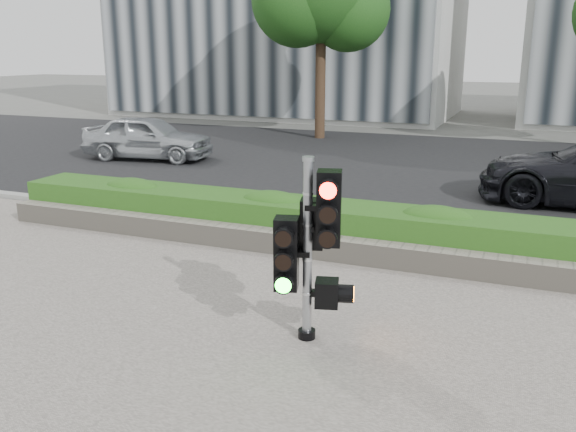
{
  "coord_description": "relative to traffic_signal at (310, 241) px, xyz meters",
  "views": [
    {
      "loc": [
        2.72,
        -6.48,
        3.09
      ],
      "look_at": [
        -0.13,
        0.6,
        1.01
      ],
      "focal_mm": 38.0,
      "sensor_mm": 36.0,
      "label": 1
    }
  ],
  "objects": [
    {
      "name": "traffic_signal",
      "position": [
        0.0,
        0.0,
        0.0
      ],
      "size": [
        0.73,
        0.61,
        2.02
      ],
      "rotation": [
        0.0,
        0.0,
        0.27
      ],
      "color": "black",
      "rests_on": "sidewalk"
    },
    {
      "name": "hedge",
      "position": [
        -0.64,
        3.24,
        -0.78
      ],
      "size": [
        12.0,
        1.0,
        0.68
      ],
      "primitive_type": "cube",
      "color": "#498F2C",
      "rests_on": "sidewalk"
    },
    {
      "name": "car_silver",
      "position": [
        -8.3,
        9.04,
        -0.49
      ],
      "size": [
        3.91,
        1.97,
        1.28
      ],
      "primitive_type": "imported",
      "rotation": [
        0.0,
        0.0,
        1.7
      ],
      "color": "#B8BCC0",
      "rests_on": "road"
    },
    {
      "name": "ground",
      "position": [
        -0.64,
        0.69,
        -1.15
      ],
      "size": [
        120.0,
        120.0,
        0.0
      ],
      "primitive_type": "plane",
      "color": "#51514C",
      "rests_on": "ground"
    },
    {
      "name": "road",
      "position": [
        -0.64,
        10.69,
        -1.14
      ],
      "size": [
        60.0,
        13.0,
        0.02
      ],
      "primitive_type": "cube",
      "color": "black",
      "rests_on": "ground"
    },
    {
      "name": "curb",
      "position": [
        -0.64,
        3.84,
        -1.09
      ],
      "size": [
        60.0,
        0.25,
        0.12
      ],
      "primitive_type": "cube",
      "color": "gray",
      "rests_on": "ground"
    },
    {
      "name": "sidewalk",
      "position": [
        -0.64,
        -1.81,
        -1.13
      ],
      "size": [
        16.0,
        11.0,
        0.03
      ],
      "primitive_type": "cube",
      "color": "#9E9389",
      "rests_on": "ground"
    },
    {
      "name": "stone_wall",
      "position": [
        -0.64,
        2.59,
        -0.95
      ],
      "size": [
        12.0,
        0.32,
        0.34
      ],
      "primitive_type": "cube",
      "color": "gray",
      "rests_on": "sidewalk"
    }
  ]
}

